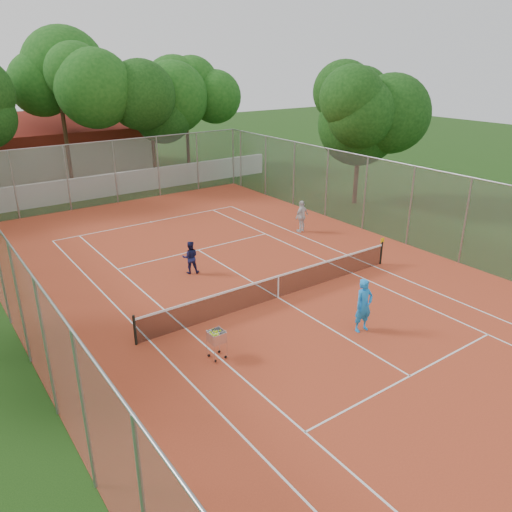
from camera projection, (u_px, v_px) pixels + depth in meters
ground at (278, 298)px, 19.68m from camera, size 120.00×120.00×0.00m
court_pad at (278, 298)px, 19.67m from camera, size 18.00×34.00×0.02m
court_lines at (278, 297)px, 19.67m from camera, size 10.98×23.78×0.01m
tennis_net at (278, 286)px, 19.49m from camera, size 11.88×0.10×0.98m
perimeter_fence at (279, 251)px, 18.93m from camera, size 18.00×34.00×4.00m
boundary_wall at (106, 185)px, 33.75m from camera, size 26.00×0.30×1.50m
clubhouse at (35, 147)px, 39.69m from camera, size 16.40×9.00×4.40m
tropical_trees at (84, 117)px, 34.44m from camera, size 29.00×19.00×10.00m
player_near at (364, 305)px, 16.98m from camera, size 0.74×0.53×1.92m
player_far_left at (190, 257)px, 21.66m from camera, size 0.88×0.80×1.46m
player_far_right at (302, 216)px, 26.80m from camera, size 1.08×0.64×1.72m
ball_hopper at (217, 344)px, 15.55m from camera, size 0.64×0.64×1.04m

